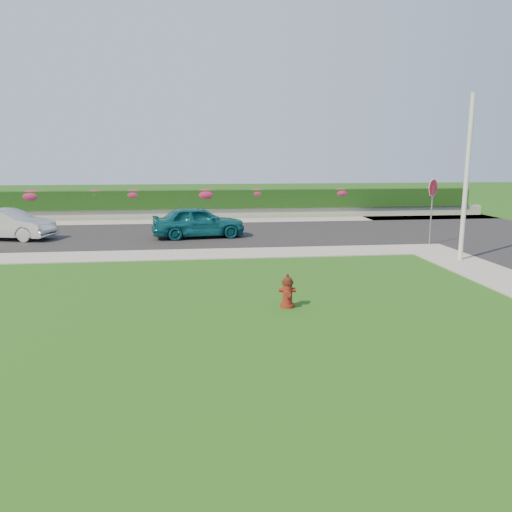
{
  "coord_description": "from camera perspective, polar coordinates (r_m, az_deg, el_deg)",
  "views": [
    {
      "loc": [
        -2.18,
        -9.69,
        3.64
      ],
      "look_at": [
        -0.53,
        3.98,
        0.9
      ],
      "focal_mm": 35.0,
      "sensor_mm": 36.0,
      "label": 1
    }
  ],
  "objects": [
    {
      "name": "flower_clump_a",
      "position": [
        31.7,
        -24.25,
        6.26
      ],
      "size": [
        1.37,
        0.88,
        0.68
      ],
      "primitive_type": "ellipsoid",
      "color": "#BA206A",
      "rests_on": "hedge"
    },
    {
      "name": "utility_pole",
      "position": [
        18.94,
        22.91,
        8.07
      ],
      "size": [
        0.16,
        0.16,
        5.76
      ],
      "primitive_type": "cylinder",
      "color": "silver",
      "rests_on": "ground"
    },
    {
      "name": "flower_clump_e",
      "position": [
        30.5,
        0.1,
        7.15
      ],
      "size": [
        1.2,
        0.77,
        0.6
      ],
      "primitive_type": "ellipsoid",
      "color": "#BA206A",
      "rests_on": "hedge"
    },
    {
      "name": "flower_clump_c",
      "position": [
        30.49,
        -13.85,
        6.8
      ],
      "size": [
        1.25,
        0.81,
        0.63
      ],
      "primitive_type": "ellipsoid",
      "color": "#BA206A",
      "rests_on": "hedge"
    },
    {
      "name": "sidewalk_beyond",
      "position": [
        28.95,
        -4.51,
        4.02
      ],
      "size": [
        34.0,
        2.0,
        0.04
      ],
      "primitive_type": "cube",
      "color": "gray",
      "rests_on": "ground"
    },
    {
      "name": "ground",
      "position": [
        10.58,
        5.49,
        -8.92
      ],
      "size": [
        120.0,
        120.0,
        0.0
      ],
      "primitive_type": "plane",
      "color": "black",
      "rests_on": "ground"
    },
    {
      "name": "sedan_teal",
      "position": [
        22.85,
        -6.6,
        3.91
      ],
      "size": [
        4.37,
        2.23,
        1.42
      ],
      "primitive_type": "imported",
      "rotation": [
        0.0,
        0.0,
        1.71
      ],
      "color": "#0B4E5B",
      "rests_on": "street_far"
    },
    {
      "name": "street_far",
      "position": [
        24.13,
        -13.53,
        2.31
      ],
      "size": [
        26.0,
        8.0,
        0.04
      ],
      "primitive_type": "cube",
      "color": "black",
      "rests_on": "ground"
    },
    {
      "name": "flower_clump_b",
      "position": [
        30.83,
        -17.9,
        6.69
      ],
      "size": [
        1.1,
        0.71,
        0.55
      ],
      "primitive_type": "ellipsoid",
      "color": "#BA206A",
      "rests_on": "hedge"
    },
    {
      "name": "sedan_silver",
      "position": [
        24.73,
        -26.53,
        3.26
      ],
      "size": [
        4.31,
        2.46,
        1.34
      ],
      "primitive_type": "imported",
      "rotation": [
        0.0,
        0.0,
        1.3
      ],
      "color": "#B8BBC1",
      "rests_on": "street_far"
    },
    {
      "name": "hedge",
      "position": [
        30.42,
        -4.67,
        6.51
      ],
      "size": [
        32.0,
        0.9,
        1.1
      ],
      "primitive_type": "cube",
      "color": "black",
      "rests_on": "retaining_wall"
    },
    {
      "name": "stop_sign",
      "position": [
        21.95,
        19.52,
        6.53
      ],
      "size": [
        0.61,
        0.47,
        2.78
      ],
      "rotation": [
        0.0,
        0.0,
        0.26
      ],
      "color": "slate",
      "rests_on": "ground"
    },
    {
      "name": "retaining_wall",
      "position": [
        30.4,
        -4.64,
        4.9
      ],
      "size": [
        34.0,
        0.4,
        0.6
      ],
      "primitive_type": "cube",
      "color": "gray",
      "rests_on": "ground"
    },
    {
      "name": "sidewalk_far",
      "position": [
        19.42,
        -18.11,
        -0.06
      ],
      "size": [
        24.0,
        2.0,
        0.04
      ],
      "primitive_type": "cube",
      "color": "gray",
      "rests_on": "ground"
    },
    {
      "name": "fire_hydrant",
      "position": [
        12.29,
        3.62,
        -4.1
      ],
      "size": [
        0.43,
        0.4,
        0.83
      ],
      "rotation": [
        0.0,
        0.0,
        -0.13
      ],
      "color": "#560E0D",
      "rests_on": "ground"
    },
    {
      "name": "flower_clump_f",
      "position": [
        31.56,
        9.63,
        7.11
      ],
      "size": [
        1.27,
        0.82,
        0.63
      ],
      "primitive_type": "ellipsoid",
      "color": "#BA206A",
      "rests_on": "hedge"
    },
    {
      "name": "curb_corner",
      "position": [
        21.14,
        18.97,
        0.77
      ],
      "size": [
        2.0,
        2.0,
        0.04
      ],
      "primitive_type": "cube",
      "color": "gray",
      "rests_on": "ground"
    },
    {
      "name": "flower_clump_d",
      "position": [
        30.28,
        -5.77,
        6.99
      ],
      "size": [
        1.39,
        0.89,
        0.69
      ],
      "primitive_type": "ellipsoid",
      "color": "#BA206A",
      "rests_on": "hedge"
    }
  ]
}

